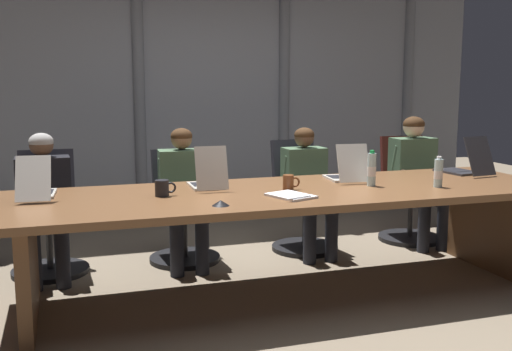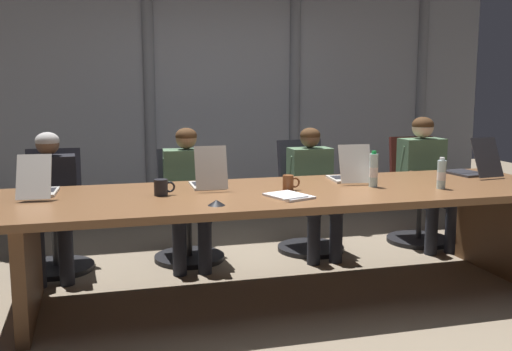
{
  "view_description": "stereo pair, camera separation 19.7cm",
  "coord_description": "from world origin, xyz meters",
  "px_view_note": "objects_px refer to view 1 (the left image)",
  "views": [
    {
      "loc": [
        -1.5,
        -3.88,
        1.51
      ],
      "look_at": [
        -0.21,
        0.1,
        0.86
      ],
      "focal_mm": 41.96,
      "sensor_mm": 36.0,
      "label": 1
    },
    {
      "loc": [
        -1.32,
        -3.94,
        1.51
      ],
      "look_at": [
        -0.21,
        0.1,
        0.86
      ],
      "focal_mm": 41.96,
      "sensor_mm": 36.0,
      "label": 2
    }
  ],
  "objects_px": {
    "conference_mic_left_side": "(221,203)",
    "spiral_notepad": "(291,196)",
    "laptop_center": "(346,173)",
    "laptop_right_mid": "(465,167)",
    "person_left_mid": "(184,189)",
    "coffee_mug_far": "(289,182)",
    "office_chair_center": "(302,209)",
    "person_center": "(308,184)",
    "laptop_left_end": "(37,189)",
    "office_chair_right_mid": "(408,201)",
    "person_left_end": "(44,197)",
    "person_right_mid": "(417,172)",
    "water_bottle_secondary": "(438,173)",
    "laptop_left_mid": "(208,180)",
    "office_chair_left_end": "(49,227)",
    "water_bottle_primary": "(372,170)",
    "coffee_mug_near": "(163,188)",
    "office_chair_left_mid": "(183,219)"
  },
  "relations": [
    {
      "from": "water_bottle_secondary",
      "to": "conference_mic_left_side",
      "type": "bearing_deg",
      "value": -174.68
    },
    {
      "from": "office_chair_left_end",
      "to": "laptop_center",
      "type": "bearing_deg",
      "value": 70.71
    },
    {
      "from": "office_chair_center",
      "to": "laptop_left_mid",
      "type": "bearing_deg",
      "value": -60.7
    },
    {
      "from": "water_bottle_secondary",
      "to": "coffee_mug_far",
      "type": "relative_size",
      "value": 1.79
    },
    {
      "from": "laptop_left_mid",
      "to": "person_left_end",
      "type": "xyz_separation_m",
      "value": [
        -1.13,
        0.65,
        -0.18
      ]
    },
    {
      "from": "office_chair_right_mid",
      "to": "water_bottle_secondary",
      "type": "bearing_deg",
      "value": -19.37
    },
    {
      "from": "conference_mic_left_side",
      "to": "coffee_mug_near",
      "type": "bearing_deg",
      "value": 124.39
    },
    {
      "from": "office_chair_left_mid",
      "to": "laptop_left_mid",
      "type": "bearing_deg",
      "value": -1.53
    },
    {
      "from": "person_left_mid",
      "to": "water_bottle_secondary",
      "type": "distance_m",
      "value": 2.0
    },
    {
      "from": "water_bottle_secondary",
      "to": "office_chair_left_mid",
      "type": "bearing_deg",
      "value": 141.97
    },
    {
      "from": "person_left_end",
      "to": "water_bottle_secondary",
      "type": "height_order",
      "value": "person_left_end"
    },
    {
      "from": "office_chair_center",
      "to": "person_center",
      "type": "bearing_deg",
      "value": -14.29
    },
    {
      "from": "office_chair_left_mid",
      "to": "conference_mic_left_side",
      "type": "distance_m",
      "value": 1.49
    },
    {
      "from": "laptop_right_mid",
      "to": "office_chair_left_mid",
      "type": "xyz_separation_m",
      "value": [
        -2.22,
        0.81,
        -0.46
      ]
    },
    {
      "from": "person_left_mid",
      "to": "office_chair_right_mid",
      "type": "bearing_deg",
      "value": 98.02
    },
    {
      "from": "laptop_center",
      "to": "water_bottle_primary",
      "type": "bearing_deg",
      "value": -159.83
    },
    {
      "from": "coffee_mug_near",
      "to": "person_left_end",
      "type": "bearing_deg",
      "value": 132.33
    },
    {
      "from": "laptop_center",
      "to": "coffee_mug_far",
      "type": "bearing_deg",
      "value": 118.58
    },
    {
      "from": "person_right_mid",
      "to": "water_bottle_secondary",
      "type": "bearing_deg",
      "value": -26.63
    },
    {
      "from": "laptop_left_end",
      "to": "coffee_mug_far",
      "type": "height_order",
      "value": "laptop_left_end"
    },
    {
      "from": "office_chair_right_mid",
      "to": "conference_mic_left_side",
      "type": "xyz_separation_m",
      "value": [
        -2.25,
        -1.44,
        0.4
      ]
    },
    {
      "from": "laptop_center",
      "to": "conference_mic_left_side",
      "type": "xyz_separation_m",
      "value": [
        -1.16,
        -0.62,
        -0.04
      ]
    },
    {
      "from": "coffee_mug_far",
      "to": "spiral_notepad",
      "type": "xyz_separation_m",
      "value": [
        -0.08,
        -0.25,
        -0.05
      ]
    },
    {
      "from": "person_left_mid",
      "to": "coffee_mug_far",
      "type": "distance_m",
      "value": 1.08
    },
    {
      "from": "laptop_left_end",
      "to": "person_left_mid",
      "type": "distance_m",
      "value": 1.29
    },
    {
      "from": "conference_mic_left_side",
      "to": "spiral_notepad",
      "type": "distance_m",
      "value": 0.53
    },
    {
      "from": "coffee_mug_far",
      "to": "coffee_mug_near",
      "type": "bearing_deg",
      "value": 177.15
    },
    {
      "from": "laptop_left_mid",
      "to": "office_chair_right_mid",
      "type": "xyz_separation_m",
      "value": [
        2.18,
        0.82,
        -0.45
      ]
    },
    {
      "from": "water_bottle_primary",
      "to": "coffee_mug_far",
      "type": "bearing_deg",
      "value": 177.61
    },
    {
      "from": "spiral_notepad",
      "to": "water_bottle_primary",
      "type": "bearing_deg",
      "value": -3.2
    },
    {
      "from": "person_center",
      "to": "water_bottle_secondary",
      "type": "bearing_deg",
      "value": 25.93
    },
    {
      "from": "person_center",
      "to": "water_bottle_primary",
      "type": "bearing_deg",
      "value": 6.76
    },
    {
      "from": "laptop_center",
      "to": "laptop_right_mid",
      "type": "relative_size",
      "value": 0.87
    },
    {
      "from": "person_center",
      "to": "spiral_notepad",
      "type": "bearing_deg",
      "value": -28.38
    },
    {
      "from": "office_chair_right_mid",
      "to": "person_left_end",
      "type": "distance_m",
      "value": 3.33
    },
    {
      "from": "laptop_left_mid",
      "to": "laptop_right_mid",
      "type": "height_order",
      "value": "laptop_right_mid"
    },
    {
      "from": "office_chair_center",
      "to": "person_right_mid",
      "type": "relative_size",
      "value": 0.83
    },
    {
      "from": "coffee_mug_near",
      "to": "office_chair_right_mid",
      "type": "bearing_deg",
      "value": 21.8
    },
    {
      "from": "person_right_mid",
      "to": "water_bottle_secondary",
      "type": "height_order",
      "value": "person_right_mid"
    },
    {
      "from": "person_left_end",
      "to": "laptop_left_mid",
      "type": "bearing_deg",
      "value": 57.4
    },
    {
      "from": "office_chair_left_end",
      "to": "office_chair_center",
      "type": "bearing_deg",
      "value": 90.95
    },
    {
      "from": "laptop_center",
      "to": "person_left_mid",
      "type": "bearing_deg",
      "value": 65.88
    },
    {
      "from": "laptop_left_mid",
      "to": "office_chair_left_end",
      "type": "xyz_separation_m",
      "value": [
        -1.11,
        0.82,
        -0.45
      ]
    },
    {
      "from": "laptop_right_mid",
      "to": "person_center",
      "type": "height_order",
      "value": "person_center"
    },
    {
      "from": "conference_mic_left_side",
      "to": "spiral_notepad",
      "type": "relative_size",
      "value": 0.3
    },
    {
      "from": "person_left_mid",
      "to": "conference_mic_left_side",
      "type": "distance_m",
      "value": 1.28
    },
    {
      "from": "person_left_mid",
      "to": "person_right_mid",
      "type": "height_order",
      "value": "person_right_mid"
    },
    {
      "from": "office_chair_right_mid",
      "to": "coffee_mug_near",
      "type": "relative_size",
      "value": 6.93
    },
    {
      "from": "conference_mic_left_side",
      "to": "office_chair_left_mid",
      "type": "bearing_deg",
      "value": 88.59
    },
    {
      "from": "water_bottle_primary",
      "to": "laptop_left_end",
      "type": "bearing_deg",
      "value": 173.14
    }
  ]
}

